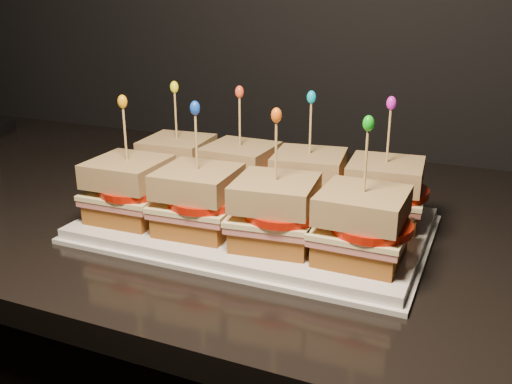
% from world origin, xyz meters
% --- Properties ---
extents(granite_slab, '(2.30, 0.70, 0.03)m').
position_xyz_m(granite_slab, '(-0.50, 1.66, 0.90)').
color(granite_slab, black).
rests_on(granite_slab, cabinet).
extents(platter, '(0.43, 0.26, 0.02)m').
position_xyz_m(platter, '(-0.39, 1.58, 0.92)').
color(platter, white).
rests_on(platter, granite_slab).
extents(platter_rim, '(0.44, 0.28, 0.01)m').
position_xyz_m(platter_rim, '(-0.39, 1.58, 0.92)').
color(platter_rim, white).
rests_on(platter_rim, granite_slab).
extents(sandwich_0_bread_bot, '(0.10, 0.10, 0.02)m').
position_xyz_m(sandwich_0_bread_bot, '(-0.54, 1.64, 0.94)').
color(sandwich_0_bread_bot, brown).
rests_on(sandwich_0_bread_bot, platter).
extents(sandwich_0_ham, '(0.11, 0.10, 0.01)m').
position_xyz_m(sandwich_0_ham, '(-0.54, 1.64, 0.96)').
color(sandwich_0_ham, '#B55E59').
rests_on(sandwich_0_ham, sandwich_0_bread_bot).
extents(sandwich_0_cheese, '(0.11, 0.10, 0.01)m').
position_xyz_m(sandwich_0_cheese, '(-0.54, 1.64, 0.97)').
color(sandwich_0_cheese, '#F4E5A0').
rests_on(sandwich_0_cheese, sandwich_0_ham).
extents(sandwich_0_tomato, '(0.09, 0.09, 0.01)m').
position_xyz_m(sandwich_0_tomato, '(-0.53, 1.63, 0.98)').
color(sandwich_0_tomato, '#BB1707').
rests_on(sandwich_0_tomato, sandwich_0_cheese).
extents(sandwich_0_bread_top, '(0.10, 0.10, 0.03)m').
position_xyz_m(sandwich_0_bread_top, '(-0.54, 1.64, 1.00)').
color(sandwich_0_bread_top, '#5B2C0D').
rests_on(sandwich_0_bread_top, sandwich_0_tomato).
extents(sandwich_0_pick, '(0.00, 0.00, 0.09)m').
position_xyz_m(sandwich_0_pick, '(-0.54, 1.64, 1.04)').
color(sandwich_0_pick, tan).
rests_on(sandwich_0_pick, sandwich_0_bread_top).
extents(sandwich_0_frill, '(0.01, 0.01, 0.02)m').
position_xyz_m(sandwich_0_frill, '(-0.54, 1.64, 1.09)').
color(sandwich_0_frill, '#F8F816').
rests_on(sandwich_0_frill, sandwich_0_pick).
extents(sandwich_1_bread_bot, '(0.09, 0.09, 0.02)m').
position_xyz_m(sandwich_1_bread_bot, '(-0.44, 1.64, 0.94)').
color(sandwich_1_bread_bot, brown).
rests_on(sandwich_1_bread_bot, platter).
extents(sandwich_1_ham, '(0.10, 0.10, 0.01)m').
position_xyz_m(sandwich_1_ham, '(-0.44, 1.64, 0.96)').
color(sandwich_1_ham, '#B55E59').
rests_on(sandwich_1_ham, sandwich_1_bread_bot).
extents(sandwich_1_cheese, '(0.10, 0.10, 0.01)m').
position_xyz_m(sandwich_1_cheese, '(-0.44, 1.64, 0.97)').
color(sandwich_1_cheese, '#F4E5A0').
rests_on(sandwich_1_cheese, sandwich_1_ham).
extents(sandwich_1_tomato, '(0.09, 0.09, 0.01)m').
position_xyz_m(sandwich_1_tomato, '(-0.43, 1.63, 0.98)').
color(sandwich_1_tomato, '#BB1707').
rests_on(sandwich_1_tomato, sandwich_1_cheese).
extents(sandwich_1_bread_top, '(0.09, 0.09, 0.03)m').
position_xyz_m(sandwich_1_bread_top, '(-0.44, 1.64, 1.00)').
color(sandwich_1_bread_top, '#5B2C0D').
rests_on(sandwich_1_bread_top, sandwich_1_tomato).
extents(sandwich_1_pick, '(0.00, 0.00, 0.09)m').
position_xyz_m(sandwich_1_pick, '(-0.44, 1.64, 1.04)').
color(sandwich_1_pick, tan).
rests_on(sandwich_1_pick, sandwich_1_bread_top).
extents(sandwich_1_frill, '(0.01, 0.01, 0.02)m').
position_xyz_m(sandwich_1_frill, '(-0.44, 1.64, 1.09)').
color(sandwich_1_frill, '#ED4725').
rests_on(sandwich_1_frill, sandwich_1_pick).
extents(sandwich_2_bread_bot, '(0.10, 0.10, 0.02)m').
position_xyz_m(sandwich_2_bread_bot, '(-0.34, 1.64, 0.94)').
color(sandwich_2_bread_bot, brown).
rests_on(sandwich_2_bread_bot, platter).
extents(sandwich_2_ham, '(0.11, 0.11, 0.01)m').
position_xyz_m(sandwich_2_ham, '(-0.34, 1.64, 0.96)').
color(sandwich_2_ham, '#B55E59').
rests_on(sandwich_2_ham, sandwich_2_bread_bot).
extents(sandwich_2_cheese, '(0.11, 0.11, 0.01)m').
position_xyz_m(sandwich_2_cheese, '(-0.34, 1.64, 0.97)').
color(sandwich_2_cheese, '#F4E5A0').
rests_on(sandwich_2_cheese, sandwich_2_ham).
extents(sandwich_2_tomato, '(0.09, 0.09, 0.01)m').
position_xyz_m(sandwich_2_tomato, '(-0.33, 1.63, 0.98)').
color(sandwich_2_tomato, '#BB1707').
rests_on(sandwich_2_tomato, sandwich_2_cheese).
extents(sandwich_2_bread_top, '(0.10, 0.10, 0.03)m').
position_xyz_m(sandwich_2_bread_top, '(-0.34, 1.64, 1.00)').
color(sandwich_2_bread_top, '#5B2C0D').
rests_on(sandwich_2_bread_top, sandwich_2_tomato).
extents(sandwich_2_pick, '(0.00, 0.00, 0.09)m').
position_xyz_m(sandwich_2_pick, '(-0.34, 1.64, 1.04)').
color(sandwich_2_pick, tan).
rests_on(sandwich_2_pick, sandwich_2_bread_top).
extents(sandwich_2_frill, '(0.01, 0.01, 0.02)m').
position_xyz_m(sandwich_2_frill, '(-0.34, 1.64, 1.09)').
color(sandwich_2_frill, '#06A6C9').
rests_on(sandwich_2_frill, sandwich_2_pick).
extents(sandwich_3_bread_bot, '(0.10, 0.10, 0.02)m').
position_xyz_m(sandwich_3_bread_bot, '(-0.24, 1.64, 0.94)').
color(sandwich_3_bread_bot, brown).
rests_on(sandwich_3_bread_bot, platter).
extents(sandwich_3_ham, '(0.11, 0.10, 0.01)m').
position_xyz_m(sandwich_3_ham, '(-0.24, 1.64, 0.96)').
color(sandwich_3_ham, '#B55E59').
rests_on(sandwich_3_ham, sandwich_3_bread_bot).
extents(sandwich_3_cheese, '(0.11, 0.10, 0.01)m').
position_xyz_m(sandwich_3_cheese, '(-0.24, 1.64, 0.97)').
color(sandwich_3_cheese, '#F4E5A0').
rests_on(sandwich_3_cheese, sandwich_3_ham).
extents(sandwich_3_tomato, '(0.09, 0.09, 0.01)m').
position_xyz_m(sandwich_3_tomato, '(-0.23, 1.63, 0.98)').
color(sandwich_3_tomato, '#BB1707').
rests_on(sandwich_3_tomato, sandwich_3_cheese).
extents(sandwich_3_bread_top, '(0.10, 0.10, 0.03)m').
position_xyz_m(sandwich_3_bread_top, '(-0.24, 1.64, 1.00)').
color(sandwich_3_bread_top, '#5B2C0D').
rests_on(sandwich_3_bread_top, sandwich_3_tomato).
extents(sandwich_3_pick, '(0.00, 0.00, 0.09)m').
position_xyz_m(sandwich_3_pick, '(-0.24, 1.64, 1.04)').
color(sandwich_3_pick, tan).
rests_on(sandwich_3_pick, sandwich_3_bread_top).
extents(sandwich_3_frill, '(0.01, 0.01, 0.02)m').
position_xyz_m(sandwich_3_frill, '(-0.24, 1.64, 1.09)').
color(sandwich_3_frill, '#D11BC2').
rests_on(sandwich_3_frill, sandwich_3_pick).
extents(sandwich_4_bread_bot, '(0.09, 0.09, 0.02)m').
position_xyz_m(sandwich_4_bread_bot, '(-0.54, 1.52, 0.94)').
color(sandwich_4_bread_bot, brown).
rests_on(sandwich_4_bread_bot, platter).
extents(sandwich_4_ham, '(0.10, 0.10, 0.01)m').
position_xyz_m(sandwich_4_ham, '(-0.54, 1.52, 0.96)').
color(sandwich_4_ham, '#B55E59').
rests_on(sandwich_4_ham, sandwich_4_bread_bot).
extents(sandwich_4_cheese, '(0.10, 0.10, 0.01)m').
position_xyz_m(sandwich_4_cheese, '(-0.54, 1.52, 0.97)').
color(sandwich_4_cheese, '#F4E5A0').
rests_on(sandwich_4_cheese, sandwich_4_ham).
extents(sandwich_4_tomato, '(0.09, 0.09, 0.01)m').
position_xyz_m(sandwich_4_tomato, '(-0.53, 1.51, 0.98)').
color(sandwich_4_tomato, '#BB1707').
rests_on(sandwich_4_tomato, sandwich_4_cheese).
extents(sandwich_4_bread_top, '(0.09, 0.09, 0.03)m').
position_xyz_m(sandwich_4_bread_top, '(-0.54, 1.52, 1.00)').
color(sandwich_4_bread_top, '#5B2C0D').
rests_on(sandwich_4_bread_top, sandwich_4_tomato).
extents(sandwich_4_pick, '(0.00, 0.00, 0.09)m').
position_xyz_m(sandwich_4_pick, '(-0.54, 1.52, 1.04)').
color(sandwich_4_pick, tan).
rests_on(sandwich_4_pick, sandwich_4_bread_top).
extents(sandwich_4_frill, '(0.01, 0.01, 0.02)m').
position_xyz_m(sandwich_4_frill, '(-0.54, 1.52, 1.09)').
color(sandwich_4_frill, orange).
rests_on(sandwich_4_frill, sandwich_4_pick).
extents(sandwich_5_bread_bot, '(0.09, 0.09, 0.02)m').
position_xyz_m(sandwich_5_bread_bot, '(-0.44, 1.52, 0.94)').
color(sandwich_5_bread_bot, brown).
rests_on(sandwich_5_bread_bot, platter).
extents(sandwich_5_ham, '(0.10, 0.10, 0.01)m').
position_xyz_m(sandwich_5_ham, '(-0.44, 1.52, 0.96)').
color(sandwich_5_ham, '#B55E59').
rests_on(sandwich_5_ham, sandwich_5_bread_bot).
extents(sandwich_5_cheese, '(0.11, 0.10, 0.01)m').
position_xyz_m(sandwich_5_cheese, '(-0.44, 1.52, 0.97)').
color(sandwich_5_cheese, '#F4E5A0').
rests_on(sandwich_5_cheese, sandwich_5_ham).
extents(sandwich_5_tomato, '(0.09, 0.09, 0.01)m').
position_xyz_m(sandwich_5_tomato, '(-0.43, 1.51, 0.98)').
color(sandwich_5_tomato, '#BB1707').
rests_on(sandwich_5_tomato, sandwich_5_cheese).
extents(sandwich_5_bread_top, '(0.10, 0.10, 0.03)m').
position_xyz_m(sandwich_5_bread_top, '(-0.44, 1.52, 1.00)').
color(sandwich_5_bread_top, '#5B2C0D').
rests_on(sandwich_5_bread_top, sandwich_5_tomato).
extents(sandwich_5_pick, '(0.00, 0.00, 0.09)m').
position_xyz_m(sandwich_5_pick, '(-0.44, 1.52, 1.04)').
color(sandwich_5_pick, tan).
rests_on(sandwich_5_pick, sandwich_5_bread_top).
extents(sandwich_5_frill, '(0.01, 0.01, 0.02)m').
position_xyz_m(sandwich_5_frill, '(-0.44, 1.52, 1.09)').
color(sandwich_5_frill, blue).
rests_on(sandwich_5_frill, sandwich_5_pick).
extents(sandwich_6_bread_bot, '(0.10, 0.10, 0.02)m').
position_xyz_m(sandwich_6_bread_bot, '(-0.34, 1.52, 0.94)').
color(sandwich_6_bread_bot, brown).
rests_on(sandwich_6_bread_bot, platter).
extents(sandwich_6_ham, '(0.11, 0.11, 0.01)m').
position_xyz_m(sandwich_6_ham, '(-0.34, 1.52, 0.96)').
color(sandwich_6_ham, '#B55E59').
rests_on(sandwich_6_ham, sandwich_6_bread_bot).
extents(sandwich_6_cheese, '(0.11, 0.11, 0.01)m').
position_xyz_m(sandwich_6_cheese, '(-0.34, 1.52, 0.97)').
color(sandwich_6_cheese, '#F4E5A0').
rests_on(sandwich_6_cheese, sandwich_6_ham).
extents(sandwich_6_tomato, '(0.09, 0.09, 0.01)m').
position_xyz_m(sandwich_6_tomato, '(-0.33, 1.51, 0.98)').
color(sandwich_6_tomato, '#BB1707').
rests_on(sandwich_6_tomato, sandwich_6_cheese).
extents(sandwich_6_bread_top, '(0.10, 0.10, 0.03)m').
position_xyz_m(sandwich_6_bread_top, '(-0.34, 1.52, 1.00)').
color(sandwich_6_bread_top, '#5B2C0D').
rests_on(sandwich_6_bread_top, sandwich_6_tomato).
extents(sandwich_6_pick, '(0.00, 0.00, 0.09)m').
position_xyz_m(sandwich_6_pick, '(-0.34, 1.52, 1.04)').
color(sandwich_6_pick, tan).
rests_on(sandwich_6_pick, sandwich_6_bread_top).
extents(sandwich_6_frill, '(0.01, 0.01, 0.02)m').
position_xyz_m(sandwich_6_frill, '(-0.34, 1.52, 1.09)').
color(sandwich_6_frill, orange).
rests_on(sandwich_6_frill, sandwich_6_pick).
extents(sandwich_7_bread_bot, '(0.09, 0.09, 0.02)m').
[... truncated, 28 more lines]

